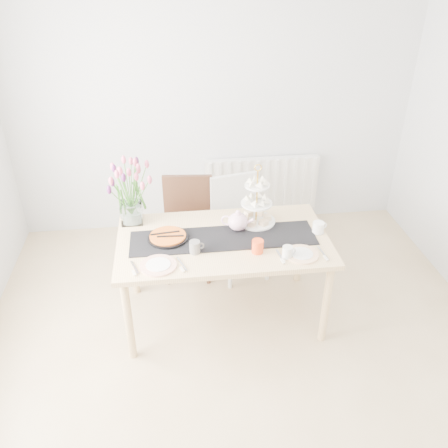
{
  "coord_description": "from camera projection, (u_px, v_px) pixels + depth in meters",
  "views": [
    {
      "loc": [
        -0.45,
        -2.26,
        2.7
      ],
      "look_at": [
        -0.09,
        0.67,
        0.91
      ],
      "focal_mm": 38.0,
      "sensor_mm": 36.0,
      "label": 1
    }
  ],
  "objects": [
    {
      "name": "cream_jug",
      "position": [
        318.0,
        228.0,
        3.63
      ],
      "size": [
        0.11,
        0.11,
        0.09
      ],
      "primitive_type": "cylinder",
      "rotation": [
        0.0,
        0.0,
        0.29
      ],
      "color": "white",
      "rests_on": "dining_table"
    },
    {
      "name": "dining_table",
      "position": [
        223.0,
        247.0,
        3.62
      ],
      "size": [
        1.6,
        0.9,
        0.75
      ],
      "color": "tan",
      "rests_on": "ground"
    },
    {
      "name": "room_shell",
      "position": [
        254.0,
        225.0,
        2.69
      ],
      "size": [
        4.5,
        4.5,
        4.5
      ],
      "color": "tan",
      "rests_on": "ground"
    },
    {
      "name": "mug_orange",
      "position": [
        258.0,
        246.0,
        3.4
      ],
      "size": [
        0.12,
        0.12,
        0.1
      ],
      "primitive_type": "cylinder",
      "rotation": [
        0.0,
        0.0,
        0.78
      ],
      "color": "#F3491B",
      "rests_on": "dining_table"
    },
    {
      "name": "chair_white",
      "position": [
        239.0,
        218.0,
        4.26
      ],
      "size": [
        0.54,
        0.54,
        0.92
      ],
      "rotation": [
        0.0,
        0.0,
        0.22
      ],
      "color": "silver",
      "rests_on": "ground"
    },
    {
      "name": "plate_right",
      "position": [
        302.0,
        254.0,
        3.39
      ],
      "size": [
        0.27,
        0.27,
        0.01
      ],
      "primitive_type": "cylinder",
      "rotation": [
        0.0,
        0.0,
        0.14
      ],
      "color": "white",
      "rests_on": "dining_table"
    },
    {
      "name": "radiator",
      "position": [
        261.0,
        184.0,
        5.04
      ],
      "size": [
        1.2,
        0.08,
        0.6
      ],
      "primitive_type": "cube",
      "color": "white",
      "rests_on": "room_shell"
    },
    {
      "name": "tart_tin",
      "position": [
        168.0,
        237.0,
        3.56
      ],
      "size": [
        0.31,
        0.31,
        0.04
      ],
      "rotation": [
        0.0,
        0.0,
        -0.32
      ],
      "color": "black",
      "rests_on": "dining_table"
    },
    {
      "name": "tulip_vase",
      "position": [
        129.0,
        184.0,
        3.63
      ],
      "size": [
        0.62,
        0.62,
        0.52
      ],
      "rotation": [
        0.0,
        0.0,
        0.12
      ],
      "color": "silver",
      "rests_on": "dining_table"
    },
    {
      "name": "cake_stand",
      "position": [
        256.0,
        208.0,
        3.72
      ],
      "size": [
        0.31,
        0.31,
        0.45
      ],
      "rotation": [
        0.0,
        0.0,
        0.05
      ],
      "color": "gold",
      "rests_on": "dining_table"
    },
    {
      "name": "plate_left",
      "position": [
        158.0,
        265.0,
        3.28
      ],
      "size": [
        0.33,
        0.33,
        0.01
      ],
      "primitive_type": "cylinder",
      "rotation": [
        0.0,
        0.0,
        0.34
      ],
      "color": "white",
      "rests_on": "dining_table"
    },
    {
      "name": "teapot",
      "position": [
        238.0,
        222.0,
        3.65
      ],
      "size": [
        0.3,
        0.27,
        0.16
      ],
      "primitive_type": null,
      "rotation": [
        0.0,
        0.0,
        -0.32
      ],
      "color": "white",
      "rests_on": "dining_table"
    },
    {
      "name": "table_runner",
      "position": [
        223.0,
        238.0,
        3.58
      ],
      "size": [
        1.4,
        0.35,
        0.01
      ],
      "primitive_type": "cube",
      "color": "black",
      "rests_on": "dining_table"
    },
    {
      "name": "mug_grey",
      "position": [
        195.0,
        247.0,
        3.4
      ],
      "size": [
        0.09,
        0.09,
        0.09
      ],
      "primitive_type": "cylinder",
      "rotation": [
        0.0,
        0.0,
        0.23
      ],
      "color": "slate",
      "rests_on": "dining_table"
    },
    {
      "name": "chair_brown",
      "position": [
        188.0,
        219.0,
        4.28
      ],
      "size": [
        0.49,
        0.49,
        0.9
      ],
      "rotation": [
        0.0,
        0.0,
        -0.1
      ],
      "color": "#372114",
      "rests_on": "ground"
    },
    {
      "name": "mug_white",
      "position": [
        287.0,
        252.0,
        3.35
      ],
      "size": [
        0.09,
        0.09,
        0.09
      ],
      "primitive_type": "cylinder",
      "rotation": [
        0.0,
        0.0,
        0.21
      ],
      "color": "silver",
      "rests_on": "dining_table"
    }
  ]
}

